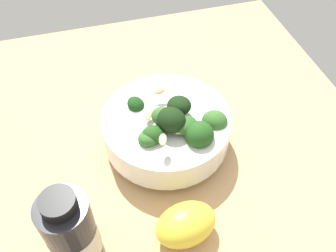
{
  "coord_description": "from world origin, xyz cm",
  "views": [
    {
      "loc": [
        -35.44,
        9.2,
        44.12
      ],
      "look_at": [
        -2.14,
        -0.25,
        4.0
      ],
      "focal_mm": 38.55,
      "sensor_mm": 36.0,
      "label": 1
    }
  ],
  "objects": [
    {
      "name": "lemon_wedge",
      "position": [
        -16.93,
        1.66,
        2.47
      ],
      "size": [
        6.76,
        8.65,
        4.94
      ],
      "primitive_type": "ellipsoid",
      "rotation": [
        0.0,
        0.0,
        4.87
      ],
      "color": "yellow",
      "rests_on": "ground_plane"
    },
    {
      "name": "bottle_tall",
      "position": [
        -16.74,
        14.61,
        6.68
      ],
      "size": [
        5.52,
        5.52,
        14.6
      ],
      "color": "black",
      "rests_on": "ground_plane"
    },
    {
      "name": "bowl_of_broccoli",
      "position": [
        -2.48,
        -0.38,
        4.15
      ],
      "size": [
        18.64,
        18.64,
        10.31
      ],
      "color": "white",
      "rests_on": "ground_plane"
    },
    {
      "name": "ground_plane",
      "position": [
        0.0,
        0.0,
        -2.33
      ],
      "size": [
        64.85,
        64.85,
        4.67
      ],
      "primitive_type": "cube",
      "color": "tan"
    }
  ]
}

